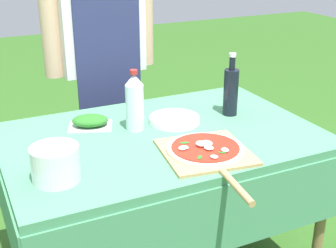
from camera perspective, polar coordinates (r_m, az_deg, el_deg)
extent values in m
cube|color=#478960|center=(1.96, -0.77, -1.70)|extent=(1.30, 0.85, 0.04)
cube|color=#478960|center=(1.71, 5.45, -11.92)|extent=(1.30, 0.01, 0.28)
cube|color=#478960|center=(2.39, -5.07, -1.33)|extent=(1.30, 0.01, 0.28)
cube|color=#478960|center=(1.89, -19.28, -9.48)|extent=(0.01, 0.85, 0.28)
cube|color=#478960|center=(2.35, 13.88, -2.35)|extent=(0.01, 0.85, 0.28)
cylinder|color=olive|center=(2.18, 18.08, -11.43)|extent=(0.05, 0.05, 0.71)
cylinder|color=olive|center=(2.32, -18.23, -9.27)|extent=(0.05, 0.05, 0.71)
cylinder|color=olive|center=(2.68, 7.51, -3.85)|extent=(0.05, 0.05, 0.71)
cylinder|color=#70604C|center=(2.77, -6.00, -1.54)|extent=(0.12, 0.12, 0.83)
cylinder|color=#70604C|center=(2.71, -9.17, -2.20)|extent=(0.12, 0.12, 0.83)
cube|color=silver|center=(2.53, -8.41, 13.21)|extent=(0.46, 0.21, 0.62)
cube|color=navy|center=(2.48, -7.25, 7.62)|extent=(0.36, 0.03, 0.90)
cylinder|color=tan|center=(2.64, -2.92, 13.18)|extent=(0.10, 0.10, 0.55)
cylinder|color=tan|center=(2.46, -14.21, 11.85)|extent=(0.10, 0.10, 0.55)
cube|color=tan|center=(1.79, 4.57, -3.42)|extent=(0.36, 0.36, 0.01)
cylinder|color=tan|center=(1.57, 8.35, -7.56)|extent=(0.05, 0.23, 0.02)
cylinder|color=beige|center=(1.79, 4.58, -3.07)|extent=(0.30, 0.30, 0.01)
cylinder|color=#B22819|center=(1.78, 4.59, -2.83)|extent=(0.26, 0.26, 0.00)
ellipsoid|color=white|center=(1.75, 1.68, -3.00)|extent=(0.03, 0.03, 0.01)
ellipsoid|color=white|center=(1.69, 5.66, -4.00)|extent=(0.04, 0.04, 0.01)
ellipsoid|color=white|center=(1.78, 4.72, -2.36)|extent=(0.06, 0.06, 0.02)
ellipsoid|color=white|center=(1.76, 1.96, -2.87)|extent=(0.05, 0.05, 0.01)
ellipsoid|color=white|center=(1.75, 6.95, -3.15)|extent=(0.03, 0.04, 0.01)
ellipsoid|color=white|center=(1.78, 4.06, -2.42)|extent=(0.05, 0.06, 0.02)
ellipsoid|color=white|center=(1.76, 5.00, -2.91)|extent=(0.05, 0.05, 0.01)
ellipsoid|color=white|center=(1.76, 2.06, -2.87)|extent=(0.04, 0.04, 0.01)
ellipsoid|color=#286B23|center=(1.80, 2.04, -2.30)|extent=(0.04, 0.03, 0.00)
ellipsoid|color=#286B23|center=(1.74, 6.64, -3.47)|extent=(0.03, 0.03, 0.00)
ellipsoid|color=#286B23|center=(1.69, 3.90, -4.06)|extent=(0.04, 0.04, 0.00)
cylinder|color=black|center=(2.15, 7.65, 3.84)|extent=(0.07, 0.07, 0.21)
cylinder|color=black|center=(2.11, 7.84, 7.34)|extent=(0.03, 0.03, 0.06)
cylinder|color=silver|center=(2.10, 7.90, 8.34)|extent=(0.03, 0.03, 0.02)
cylinder|color=silver|center=(1.97, -4.08, 2.02)|extent=(0.08, 0.08, 0.20)
cone|color=silver|center=(1.93, -4.17, 5.43)|extent=(0.08, 0.08, 0.05)
cylinder|color=#B22823|center=(1.92, -4.20, 6.35)|extent=(0.03, 0.03, 0.02)
cube|color=silver|center=(2.05, -9.43, -0.26)|extent=(0.22, 0.19, 0.01)
ellipsoid|color=#286B23|center=(2.04, -9.48, 0.42)|extent=(0.19, 0.16, 0.05)
cylinder|color=silver|center=(1.62, -13.56, -4.72)|extent=(0.17, 0.17, 0.12)
cylinder|color=white|center=(2.08, 0.79, 0.29)|extent=(0.23, 0.23, 0.00)
cylinder|color=white|center=(2.07, 0.79, 0.41)|extent=(0.23, 0.23, 0.00)
cylinder|color=white|center=(2.07, 0.79, 0.54)|extent=(0.23, 0.23, 0.00)
cylinder|color=white|center=(2.07, 0.79, 0.67)|extent=(0.22, 0.22, 0.00)
cylinder|color=white|center=(2.07, 0.79, 0.80)|extent=(0.22, 0.22, 0.00)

